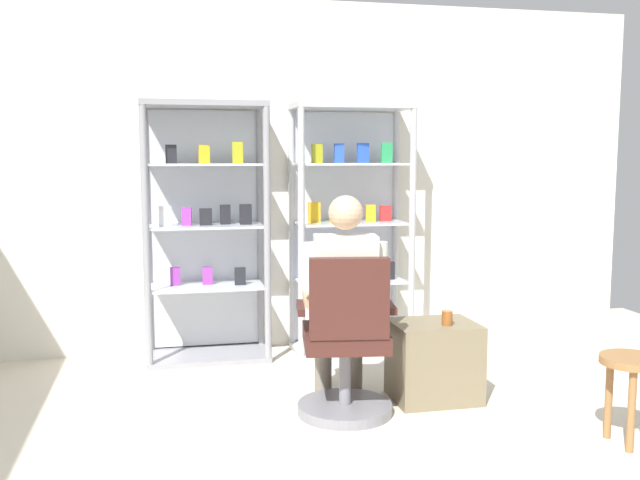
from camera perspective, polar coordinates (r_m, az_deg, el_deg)
name	(u,v)px	position (r m, az deg, el deg)	size (l,w,h in m)	color
back_wall	(274,177)	(5.58, -3.75, 5.13)	(6.00, 0.10, 2.70)	silver
display_cabinet_left	(206,230)	(5.32, -9.21, 0.80)	(0.90, 0.45, 1.90)	gray
display_cabinet_right	(349,227)	(5.49, 2.33, 1.07)	(0.90, 0.45, 1.90)	#B7B7BC
office_chair	(346,351)	(4.13, 2.12, -8.93)	(0.60, 0.56, 0.96)	slate
seated_shopkeeper	(343,291)	(4.21, 1.90, -4.16)	(0.53, 0.60, 1.29)	slate
storage_crate	(434,361)	(4.51, 9.17, -9.61)	(0.52, 0.41, 0.49)	#72664C
tea_glass	(447,318)	(4.39, 10.21, -6.20)	(0.07, 0.07, 0.09)	brown
wooden_stool	(631,375)	(4.10, 23.75, -9.94)	(0.32, 0.32, 0.47)	olive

